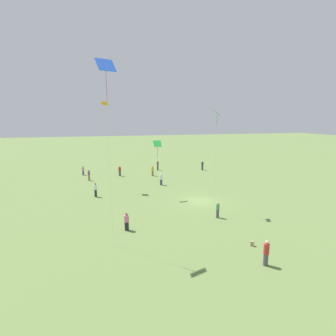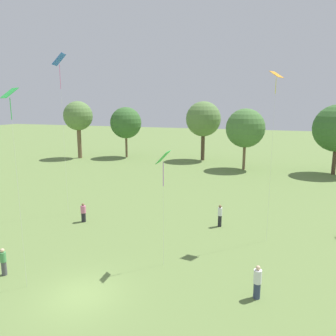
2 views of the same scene
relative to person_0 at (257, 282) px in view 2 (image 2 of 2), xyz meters
name	(u,v)px [view 2 (image 2 of 2)]	position (x,y,z in m)	size (l,w,h in m)	color
ground_plane	(81,296)	(-8.76, -2.86, -0.90)	(240.00, 240.00, 0.00)	olive
tree_0	(78,116)	(-35.03, 35.68, 6.83)	(5.32, 5.32, 10.50)	brown
tree_1	(126,123)	(-27.15, 39.35, 5.59)	(5.82, 5.82, 9.42)	brown
tree_2	(203,119)	(-12.72, 40.92, 6.43)	(6.16, 6.16, 10.46)	brown
tree_3	(245,128)	(-4.72, 34.75, 5.45)	(5.91, 5.91, 9.32)	brown
person_0	(257,282)	(0.00, 0.00, 0.00)	(0.59, 0.59, 1.82)	#333D5B
person_1	(220,216)	(-3.72, 9.50, 0.03)	(0.50, 0.50, 1.84)	#232328
person_2	(3,262)	(-14.27, -2.55, -0.06)	(0.48, 0.48, 1.68)	#4C4C51
person_11	(83,213)	(-14.96, 6.69, -0.09)	(0.61, 0.61, 1.65)	#232328
kite_0	(163,161)	(-5.84, 1.81, 5.75)	(0.74, 1.03, 7.23)	green
kite_1	(276,83)	(0.09, 7.78, 10.42)	(0.98, 1.04, 12.14)	orange
kite_2	(10,103)	(-12.11, -3.12, 9.10)	(1.01, 0.93, 10.75)	green
kite_4	(59,64)	(-17.51, 8.03, 12.37)	(1.27, 1.51, 14.14)	blue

